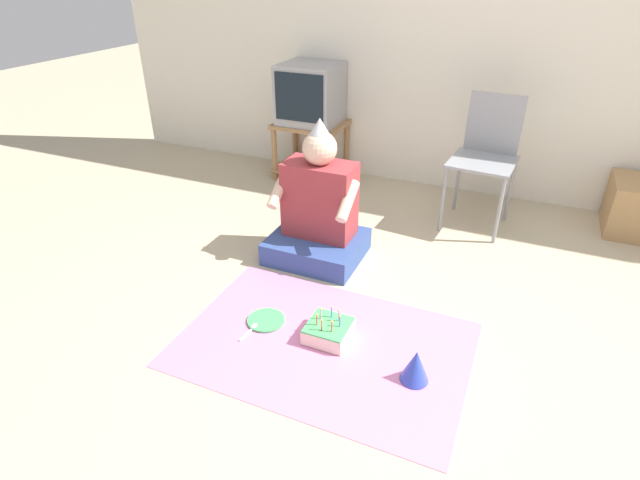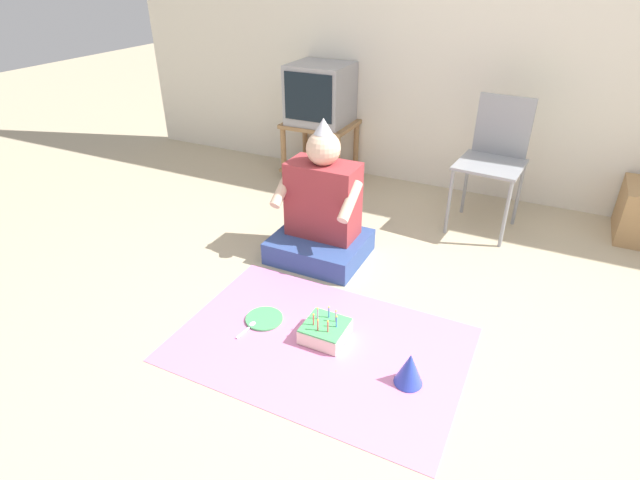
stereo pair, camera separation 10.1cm
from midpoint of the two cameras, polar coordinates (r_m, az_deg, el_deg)
name	(u,v)px [view 1 (the left image)]	position (r m, az deg, el deg)	size (l,w,h in m)	color
ground_plane	(402,371)	(2.36, 8.15, -14.57)	(16.00, 16.00, 0.00)	tan
wall_back	(503,18)	(3.91, 19.48, 22.77)	(6.40, 0.06, 2.55)	silver
tv_stand	(311,145)	(4.22, -1.73, 10.80)	(0.55, 0.45, 0.47)	#997047
tv	(311,94)	(4.11, -1.82, 16.37)	(0.46, 0.44, 0.46)	#99999E
folding_chair	(487,151)	(3.52, 17.71, 9.61)	(0.44, 0.44, 0.87)	gray
person_seated	(318,214)	(3.02, -1.15, 3.00)	(0.55, 0.48, 0.87)	#334C8C
party_cloth	(323,344)	(2.47, -0.81, -11.80)	(1.38, 0.93, 0.01)	pink
birthday_cake	(328,331)	(2.47, -0.21, -10.33)	(0.21, 0.21, 0.15)	#F4E0C6
party_hat_blue	(416,366)	(2.27, 9.59, -13.99)	(0.13, 0.13, 0.16)	blue
paper_plate	(266,320)	(2.62, -7.31, -9.08)	(0.19, 0.19, 0.01)	#4CB266
plastic_spoon_near	(253,328)	(2.58, -8.83, -9.93)	(0.04, 0.15, 0.01)	white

